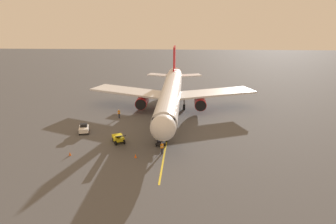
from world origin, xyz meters
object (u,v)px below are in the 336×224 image
belt_loader_starboard_side (118,138)px  baggage_cart_portside (161,140)px  safety_cone_nose_left (70,154)px  tug_near_nose (84,129)px  safety_cone_nose_right (88,131)px  safety_cone_wing_port (136,156)px  ground_crew_wing_walker (119,114)px  airplane (171,94)px  ground_crew_marshaller (162,148)px

belt_loader_starboard_side → baggage_cart_portside: bearing=178.1°
baggage_cart_portside → belt_loader_starboard_side: belt_loader_starboard_side is taller
baggage_cart_portside → safety_cone_nose_left: baggage_cart_portside is taller
tug_near_nose → belt_loader_starboard_side: 7.48m
safety_cone_nose_left → safety_cone_nose_right: size_ratio=1.00×
tug_near_nose → belt_loader_starboard_side: belt_loader_starboard_side is taller
baggage_cart_portside → safety_cone_wing_port: baggage_cart_portside is taller
ground_crew_wing_walker → tug_near_nose: ground_crew_wing_walker is taller
airplane → tug_near_nose: 17.98m
safety_cone_nose_right → airplane: bearing=-142.0°
airplane → safety_cone_wing_port: (4.14, 19.44, -3.73)m
ground_crew_marshaller → baggage_cart_portside: bearing=-83.1°
ground_crew_wing_walker → safety_cone_wing_port: bearing=108.8°
belt_loader_starboard_side → safety_cone_nose_right: (5.97, -3.93, -0.44)m
airplane → tug_near_nose: airplane is taller
ground_crew_wing_walker → safety_cone_wing_port: size_ratio=3.11×
tug_near_nose → safety_cone_wing_port: size_ratio=4.73×
safety_cone_nose_right → safety_cone_wing_port: size_ratio=1.00×
airplane → tug_near_nose: bearing=37.5°
safety_cone_nose_left → safety_cone_nose_right: (0.08, -8.72, 0.00)m
baggage_cart_portside → safety_cone_nose_right: size_ratio=4.88×
baggage_cart_portside → ground_crew_marshaller: bearing=96.9°
tug_near_nose → safety_cone_wing_port: (-9.88, 8.67, -0.43)m
baggage_cart_portside → safety_cone_wing_port: (3.15, 4.80, -0.38)m
tug_near_nose → airplane: bearing=-142.5°
baggage_cart_portside → safety_cone_nose_left: size_ratio=4.88×
airplane → baggage_cart_portside: 15.05m
safety_cone_nose_left → ground_crew_marshaller: bearing=-174.9°
baggage_cart_portside → airplane: bearing=-93.9°
ground_crew_marshaller → baggage_cart_portside: ground_crew_marshaller is taller
baggage_cart_portside → safety_cone_wing_port: 5.75m
baggage_cart_portside → tug_near_nose: bearing=-16.6°
airplane → safety_cone_nose_left: size_ratio=73.21×
safety_cone_nose_right → safety_cone_wing_port: 12.92m
airplane → belt_loader_starboard_side: 16.58m
ground_crew_wing_walker → airplane: bearing=-161.4°
ground_crew_wing_walker → safety_cone_wing_port: ground_crew_wing_walker is taller
airplane → ground_crew_wing_walker: 10.65m
airplane → ground_crew_wing_walker: (9.66, 3.24, -3.12)m
airplane → safety_cone_wing_port: airplane is taller
ground_crew_marshaller → safety_cone_nose_right: size_ratio=3.11×
ground_crew_wing_walker → baggage_cart_portside: 14.32m
ground_crew_marshaller → safety_cone_wing_port: bearing=21.1°
safety_cone_nose_right → baggage_cart_portside: bearing=161.6°
airplane → safety_cone_nose_right: size_ratio=73.21×
safety_cone_nose_left → safety_cone_nose_right: same height
ground_crew_wing_walker → safety_cone_nose_right: bearing=62.3°
tug_near_nose → safety_cone_nose_left: tug_near_nose is taller
ground_crew_wing_walker → tug_near_nose: bearing=59.9°
ground_crew_wing_walker → safety_cone_wing_port: (-5.52, 16.20, -0.61)m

